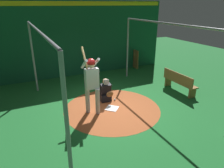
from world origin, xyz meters
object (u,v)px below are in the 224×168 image
(bench, at_px, (179,82))
(baseball_0, at_px, (99,107))
(baseball_1, at_px, (115,100))
(catcher, at_px, (106,92))
(batter, at_px, (92,80))
(bat_rack, at_px, (135,59))
(home_plate, at_px, (112,108))

(bench, relative_size, baseball_0, 23.04)
(bench, relative_size, baseball_1, 23.04)
(catcher, bearing_deg, batter, -49.72)
(bat_rack, height_order, baseball_0, bat_rack)
(home_plate, relative_size, batter, 0.19)
(baseball_0, bearing_deg, baseball_1, 111.28)
(catcher, bearing_deg, bat_rack, 135.13)
(catcher, xyz_separation_m, bench, (0.48, 3.19, 0.08))
(batter, distance_m, catcher, 1.31)
(bat_rack, xyz_separation_m, baseball_0, (3.82, -3.81, -0.45))
(home_plate, xyz_separation_m, baseball_0, (-0.24, -0.40, 0.03))
(bat_rack, xyz_separation_m, baseball_1, (3.51, -3.04, -0.45))
(baseball_0, bearing_deg, bench, 89.32)
(home_plate, relative_size, baseball_0, 5.68)
(batter, bearing_deg, bat_rack, 134.28)
(baseball_1, bearing_deg, catcher, -112.12)
(bat_rack, distance_m, baseball_0, 5.41)
(home_plate, distance_m, catcher, 0.76)
(batter, xyz_separation_m, catcher, (-0.66, 0.77, -0.83))
(home_plate, height_order, baseball_0, baseball_0)
(batter, distance_m, baseball_0, 1.21)
(catcher, height_order, bench, catcher)
(batter, bearing_deg, catcher, 130.28)
(batter, bearing_deg, home_plate, 88.35)
(home_plate, xyz_separation_m, bench, (-0.20, 3.23, 0.43))
(catcher, distance_m, baseball_1, 0.48)
(baseball_0, bearing_deg, bat_rack, 135.02)
(batter, distance_m, bench, 4.03)
(bench, distance_m, baseball_0, 3.66)
(batter, relative_size, bench, 1.31)
(bench, bearing_deg, baseball_1, -96.91)
(catcher, distance_m, bench, 3.22)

